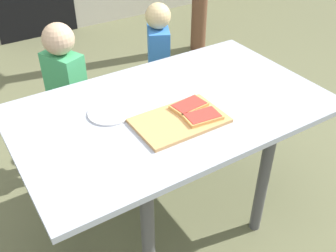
% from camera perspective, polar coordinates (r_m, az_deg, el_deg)
% --- Properties ---
extents(ground_plane, '(16.00, 16.00, 0.00)m').
position_cam_1_polar(ground_plane, '(2.45, 0.48, -12.38)').
color(ground_plane, '#666746').
extents(dining_table, '(1.55, 0.94, 0.77)m').
position_cam_1_polar(dining_table, '(2.00, 0.57, 0.71)').
color(dining_table, '#A4ACBC').
rests_on(dining_table, ground).
extents(cutting_board, '(0.42, 0.27, 0.02)m').
position_cam_1_polar(cutting_board, '(1.83, 1.68, 0.81)').
color(cutting_board, tan).
rests_on(cutting_board, dining_table).
extents(pizza_slice_near_right, '(0.18, 0.12, 0.02)m').
position_cam_1_polar(pizza_slice_near_right, '(1.83, 5.06, 1.38)').
color(pizza_slice_near_right, '#E1A155').
rests_on(pizza_slice_near_right, cutting_board).
extents(pizza_slice_far_right, '(0.18, 0.12, 0.02)m').
position_cam_1_polar(pizza_slice_far_right, '(1.90, 3.07, 3.00)').
color(pizza_slice_far_right, '#E1A155').
rests_on(pizza_slice_far_right, cutting_board).
extents(plate_white_left, '(0.21, 0.21, 0.01)m').
position_cam_1_polar(plate_white_left, '(1.90, -8.41, 1.90)').
color(plate_white_left, white).
rests_on(plate_white_left, dining_table).
extents(child_left, '(0.22, 0.28, 1.02)m').
position_cam_1_polar(child_left, '(2.50, -14.47, 5.14)').
color(child_left, '#382B3D').
rests_on(child_left, ground).
extents(child_right, '(0.23, 0.28, 1.00)m').
position_cam_1_polar(child_right, '(2.80, -1.35, 9.15)').
color(child_right, navy).
rests_on(child_right, ground).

